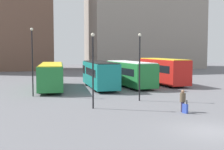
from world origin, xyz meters
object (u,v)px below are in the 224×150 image
(bus_0, at_px, (51,75))
(bus_2, at_px, (130,73))
(bus_1, at_px, (100,74))
(suitcase, at_px, (185,109))
(lamp_post_0, at_px, (93,64))
(lamp_post_1, at_px, (140,61))
(lamp_post_2, at_px, (32,57))
(traveler, at_px, (183,99))
(bus_3, at_px, (163,71))

(bus_0, distance_m, bus_2, 9.45)
(bus_1, relative_size, bus_2, 0.96)
(suitcase, bearing_deg, bus_2, -26.03)
(lamp_post_0, distance_m, lamp_post_1, 5.30)
(suitcase, height_order, lamp_post_1, lamp_post_1)
(suitcase, xyz_separation_m, lamp_post_2, (-10.28, 11.04, 3.46))
(bus_2, relative_size, traveler, 6.50)
(bus_3, relative_size, lamp_post_2, 1.47)
(bus_2, xyz_separation_m, lamp_post_2, (-11.58, -5.49, 2.15))
(bus_2, bearing_deg, lamp_post_1, 161.87)
(bus_0, xyz_separation_m, suitcase, (8.15, -16.46, -1.25))
(bus_2, distance_m, traveler, 16.07)
(bus_0, xyz_separation_m, traveler, (8.22, -15.95, -0.63))
(bus_3, height_order, suitcase, bus_3)
(bus_3, bearing_deg, bus_1, 98.09)
(bus_2, relative_size, bus_3, 1.08)
(lamp_post_1, bearing_deg, traveler, -76.19)
(bus_0, bearing_deg, lamp_post_2, 163.88)
(bus_1, height_order, bus_2, bus_1)
(bus_1, relative_size, lamp_post_1, 1.69)
(suitcase, bearing_deg, bus_3, -40.86)
(bus_3, bearing_deg, traveler, 156.70)
(bus_2, bearing_deg, bus_0, 85.90)
(bus_1, xyz_separation_m, traveler, (2.77, -15.08, -0.72))
(lamp_post_0, xyz_separation_m, lamp_post_2, (-4.36, 7.61, 0.43))
(bus_0, relative_size, lamp_post_1, 2.01)
(bus_0, relative_size, lamp_post_0, 2.06)
(lamp_post_1, xyz_separation_m, lamp_post_2, (-9.01, 5.08, 0.34))
(bus_1, height_order, lamp_post_1, lamp_post_1)
(bus_1, relative_size, bus_3, 1.03)
(suitcase, relative_size, lamp_post_1, 0.16)
(bus_3, relative_size, lamp_post_1, 1.63)
(bus_2, xyz_separation_m, suitcase, (-1.30, -16.52, -1.31))
(lamp_post_0, bearing_deg, bus_0, 99.69)
(lamp_post_1, bearing_deg, bus_1, 98.42)
(traveler, height_order, lamp_post_0, lamp_post_0)
(bus_3, distance_m, suitcase, 18.52)
(bus_0, bearing_deg, lamp_post_1, -141.49)
(traveler, height_order, lamp_post_1, lamp_post_1)
(bus_3, xyz_separation_m, suitcase, (-6.11, -17.42, -1.46))
(traveler, bearing_deg, lamp_post_1, -7.73)
(lamp_post_0, bearing_deg, bus_2, 61.14)
(bus_1, bearing_deg, bus_3, -77.05)
(traveler, bearing_deg, bus_0, 5.72)
(lamp_post_1, bearing_deg, lamp_post_2, 150.57)
(suitcase, bearing_deg, bus_1, -11.72)
(bus_0, xyz_separation_m, bus_3, (14.26, 0.96, 0.21))
(bus_1, bearing_deg, lamp_post_1, -170.35)
(bus_1, xyz_separation_m, lamp_post_2, (-7.58, -4.56, 2.12))
(traveler, relative_size, lamp_post_0, 0.28)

